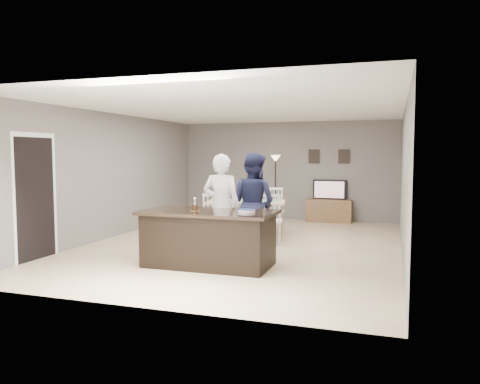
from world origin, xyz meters
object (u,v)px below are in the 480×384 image
(plate_stack, at_px, (247,211))
(woman, at_px, (222,207))
(floor_lamp, at_px, (276,170))
(birthday_cake, at_px, (195,208))
(tv_console, at_px, (329,211))
(kitchen_island, at_px, (209,238))
(man, at_px, (253,203))
(television, at_px, (330,190))
(dining_table, at_px, (246,207))

(plate_stack, bearing_deg, woman, 140.20)
(floor_lamp, bearing_deg, birthday_cake, -90.18)
(tv_console, xyz_separation_m, birthday_cake, (-1.41, -5.65, 0.65))
(kitchen_island, height_order, plate_stack, plate_stack)
(woman, bearing_deg, kitchen_island, 87.07)
(tv_console, relative_size, man, 0.65)
(kitchen_island, xyz_separation_m, television, (1.20, 5.64, 0.41))
(television, distance_m, man, 4.55)
(dining_table, xyz_separation_m, floor_lamp, (0.03, 2.54, 0.73))
(tv_console, distance_m, plate_stack, 5.60)
(woman, height_order, plate_stack, woman)
(television, xyz_separation_m, birthday_cake, (-1.41, -5.72, 0.09))
(plate_stack, relative_size, dining_table, 0.13)
(woman, distance_m, floor_lamp, 4.72)
(television, distance_m, dining_table, 3.27)
(television, height_order, plate_stack, television)
(kitchen_island, distance_m, woman, 0.71)
(television, bearing_deg, dining_table, 64.18)
(kitchen_island, height_order, woman, woman)
(birthday_cake, relative_size, plate_stack, 0.77)
(man, distance_m, birthday_cake, 1.38)
(woman, xyz_separation_m, floor_lamp, (-0.21, 4.69, 0.48))
(tv_console, height_order, floor_lamp, floor_lamp)
(tv_console, height_order, dining_table, dining_table)
(kitchen_island, height_order, man, man)
(birthday_cake, bearing_deg, plate_stack, 7.85)
(tv_console, relative_size, dining_table, 0.55)
(dining_table, bearing_deg, kitchen_island, -97.12)
(woman, height_order, dining_table, woman)
(kitchen_island, bearing_deg, television, 77.99)
(kitchen_island, bearing_deg, floor_lamp, 92.11)
(kitchen_island, bearing_deg, birthday_cake, -159.78)
(woman, height_order, man, man)
(birthday_cake, bearing_deg, floor_lamp, 89.82)
(man, height_order, dining_table, man)
(tv_console, distance_m, television, 0.57)
(television, bearing_deg, tv_console, 90.00)
(television, bearing_deg, floor_lamp, 15.87)
(man, relative_size, plate_stack, 6.54)
(woman, bearing_deg, birthday_cake, 68.90)
(television, relative_size, floor_lamp, 0.51)
(tv_console, bearing_deg, man, -100.24)
(plate_stack, bearing_deg, dining_table, 107.70)
(television, xyz_separation_m, man, (-0.80, -4.48, 0.06))
(plate_stack, bearing_deg, kitchen_island, -176.52)
(dining_table, bearing_deg, floor_lamp, 77.57)
(man, xyz_separation_m, plate_stack, (0.23, -1.12, 0.00))
(man, bearing_deg, dining_table, -50.42)
(man, distance_m, dining_table, 1.69)
(woman, relative_size, dining_table, 0.83)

